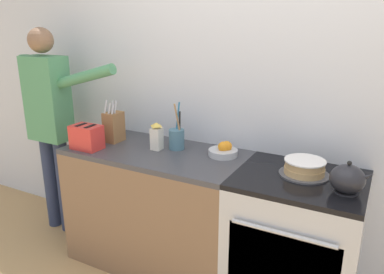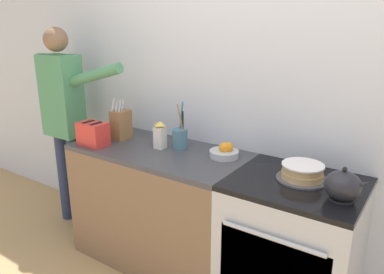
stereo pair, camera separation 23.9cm
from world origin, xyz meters
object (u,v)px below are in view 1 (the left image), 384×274
object	(u,v)px
layer_cake	(304,168)
toaster	(87,137)
fruit_bowl	(224,151)
utensil_crock	(177,138)
tea_kettle	(348,179)
milk_carton	(157,137)
person_baker	(50,115)
knife_block	(114,126)
stove_range	(294,244)

from	to	relation	value
layer_cake	toaster	size ratio (longest dim) A/B	1.28
layer_cake	fruit_bowl	world-z (taller)	fruit_bowl
utensil_crock	toaster	xyz separation A→B (m)	(-0.56, -0.29, 0.01)
tea_kettle	milk_carton	distance (m)	1.26
toaster	person_baker	xyz separation A→B (m)	(-0.57, 0.20, 0.05)
utensil_crock	person_baker	distance (m)	1.13
utensil_crock	layer_cake	bearing A→B (deg)	-3.35
knife_block	toaster	size ratio (longest dim) A/B	1.41
layer_cake	knife_block	bearing A→B (deg)	-179.35
tea_kettle	knife_block	size ratio (longest dim) A/B	0.69
milk_carton	person_baker	size ratio (longest dim) A/B	0.11
toaster	milk_carton	size ratio (longest dim) A/B	1.16
toaster	tea_kettle	bearing A→B (deg)	3.79
layer_cake	knife_block	distance (m)	1.39
stove_range	tea_kettle	distance (m)	0.58
milk_carton	utensil_crock	bearing A→B (deg)	32.71
layer_cake	utensil_crock	world-z (taller)	utensil_crock
stove_range	fruit_bowl	distance (m)	0.73
knife_block	utensil_crock	world-z (taller)	utensil_crock
utensil_crock	toaster	distance (m)	0.63
fruit_bowl	milk_carton	world-z (taller)	milk_carton
person_baker	tea_kettle	bearing A→B (deg)	7.92
person_baker	fruit_bowl	bearing A→B (deg)	14.86
stove_range	layer_cake	distance (m)	0.49
tea_kettle	milk_carton	bearing A→B (deg)	175.15
knife_block	person_baker	world-z (taller)	person_baker
layer_cake	milk_carton	world-z (taller)	milk_carton
utensil_crock	toaster	size ratio (longest dim) A/B	1.48
layer_cake	toaster	distance (m)	1.47
toaster	fruit_bowl	bearing A→B (deg)	19.51
toaster	person_baker	size ratio (longest dim) A/B	0.13
layer_cake	person_baker	world-z (taller)	person_baker
utensil_crock	person_baker	bearing A→B (deg)	-175.01
stove_range	fruit_bowl	size ratio (longest dim) A/B	4.54
stove_range	fruit_bowl	xyz separation A→B (m)	(-0.53, 0.13, 0.48)
stove_range	utensil_crock	xyz separation A→B (m)	(-0.88, 0.10, 0.52)
layer_cake	milk_carton	xyz separation A→B (m)	(-1.01, -0.02, 0.05)
stove_range	toaster	size ratio (longest dim) A/B	3.93
stove_range	milk_carton	xyz separation A→B (m)	(-1.00, 0.02, 0.53)
fruit_bowl	toaster	bearing A→B (deg)	-160.49
knife_block	milk_carton	xyz separation A→B (m)	(0.38, -0.01, -0.02)
layer_cake	knife_block	world-z (taller)	knife_block
tea_kettle	milk_carton	size ratio (longest dim) A/B	1.12
tea_kettle	utensil_crock	xyz separation A→B (m)	(-1.14, 0.18, 0.00)
person_baker	knife_block	bearing A→B (deg)	12.80
fruit_bowl	milk_carton	size ratio (longest dim) A/B	1.00
stove_range	layer_cake	bearing A→B (deg)	76.33
stove_range	person_baker	bearing A→B (deg)	179.96
utensil_crock	person_baker	size ratio (longest dim) A/B	0.20
stove_range	tea_kettle	bearing A→B (deg)	-17.58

